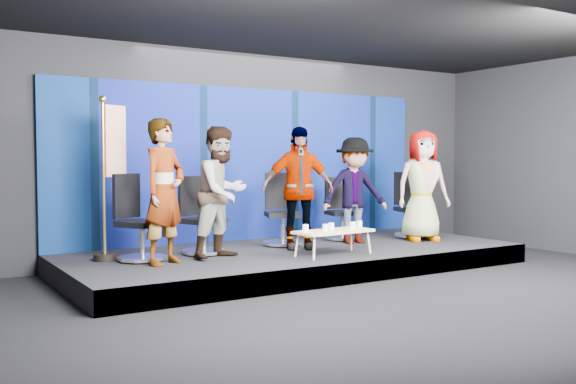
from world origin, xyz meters
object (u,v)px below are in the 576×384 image
object	(u,v)px
panelist_b	(222,192)
coffee_table	(333,232)
panelist_d	(354,190)
panelist_e	(422,186)
mug_d	(353,225)
flag_stand	(111,174)
mug_e	(359,224)
chair_c	(282,221)
chair_e	(411,216)
chair_d	(341,219)
mug_c	(331,226)
chair_a	(138,232)
chair_b	(201,228)
panelist_a	(164,192)
mug_b	(326,228)
mug_a	(306,228)
panelist_c	(298,188)

from	to	relation	value
panelist_b	coffee_table	world-z (taller)	panelist_b
panelist_b	panelist_d	distance (m)	2.56
panelist_e	panelist_b	bearing A→B (deg)	-162.23
mug_d	flag_stand	bearing A→B (deg)	157.08
mug_e	chair_c	bearing A→B (deg)	115.36
chair_c	chair_e	xyz separation A→B (m)	(2.50, -0.31, -0.00)
chair_d	chair_e	xyz separation A→B (m)	(1.27, -0.38, 0.03)
mug_c	flag_stand	bearing A→B (deg)	156.87
panelist_b	flag_stand	world-z (taller)	flag_stand
chair_a	chair_e	bearing A→B (deg)	-29.14
mug_c	panelist_b	bearing A→B (deg)	159.13
chair_d	mug_e	xyz separation A→B (m)	(-0.64, -1.31, 0.06)
chair_a	chair_b	distance (m)	0.99
panelist_a	panelist_d	world-z (taller)	panelist_a
chair_d	mug_c	size ratio (longest dim) A/B	10.86
mug_b	panelist_b	bearing A→B (deg)	152.38
chair_c	chair_d	size ratio (longest dim) A/B	1.08
coffee_table	mug_e	size ratio (longest dim) A/B	12.01
chair_b	mug_a	distance (m)	1.56
panelist_d	panelist_c	bearing A→B (deg)	-163.49
chair_b	chair_e	xyz separation A→B (m)	(4.02, -0.12, 0.01)
panelist_e	mug_d	size ratio (longest dim) A/B	17.29
chair_a	mug_a	distance (m)	2.31
mug_c	mug_a	bearing A→B (deg)	-178.34
chair_e	panelist_e	world-z (taller)	panelist_e
chair_c	mug_b	distance (m)	1.38
panelist_a	coffee_table	distance (m)	2.50
chair_d	panelist_e	size ratio (longest dim) A/B	0.57
mug_b	flag_stand	distance (m)	3.09
chair_c	panelist_d	size ratio (longest dim) A/B	0.67
chair_c	mug_e	size ratio (longest dim) A/B	11.48
chair_a	mug_e	world-z (taller)	chair_a
chair_c	panelist_d	distance (m)	1.31
chair_b	mug_e	size ratio (longest dim) A/B	11.23
coffee_table	chair_d	bearing A→B (deg)	49.85
chair_a	panelist_d	world-z (taller)	panelist_d
chair_e	mug_e	distance (m)	2.13
panelist_c	coffee_table	bearing A→B (deg)	-62.92
panelist_a	chair_b	world-z (taller)	panelist_a
panelist_c	panelist_d	bearing A→B (deg)	24.63
coffee_table	chair_a	bearing A→B (deg)	158.57
panelist_d	chair_e	bearing A→B (deg)	17.88
panelist_d	mug_e	distance (m)	1.08
panelist_b	coffee_table	bearing A→B (deg)	-43.27
chair_d	coffee_table	xyz separation A→B (m)	(-1.17, -1.39, -0.02)
chair_d	chair_e	size ratio (longest dim) A/B	0.93
chair_e	coffee_table	bearing A→B (deg)	-138.27
mug_d	flag_stand	xyz separation A→B (m)	(-3.16, 1.34, 0.77)
coffee_table	mug_a	bearing A→B (deg)	173.43
mug_a	mug_e	distance (m)	0.98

